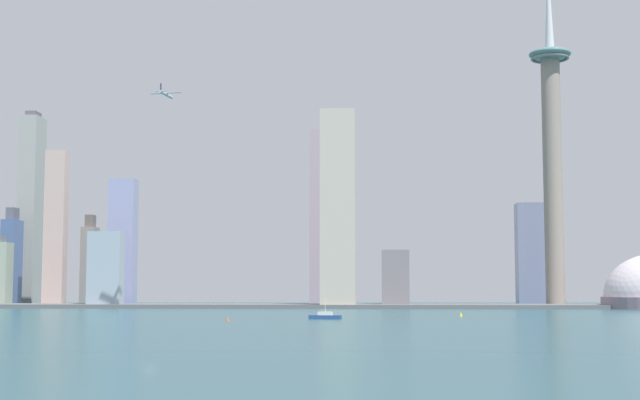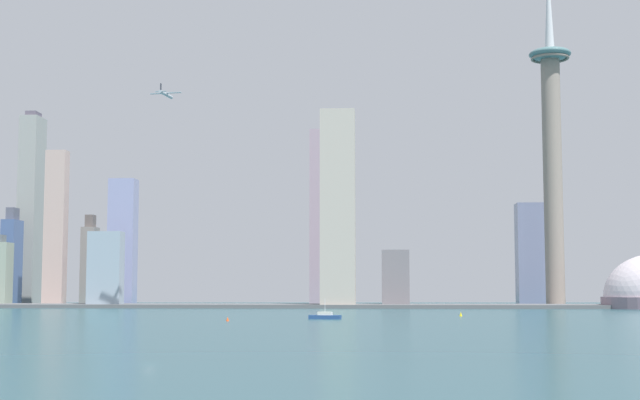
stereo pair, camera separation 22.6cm
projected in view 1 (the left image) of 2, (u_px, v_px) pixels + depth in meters
ground_plane at (150, 364)px, 196.58m from camera, size 6000.00×6000.00×0.00m
waterfront_pier at (316, 306)px, 735.41m from camera, size 798.12×58.37×2.89m
observation_tower at (552, 141)px, 771.23m from camera, size 35.09×35.09×296.00m
skyscraper_0 at (532, 254)px, 827.02m from camera, size 26.71×21.77×91.72m
skyscraper_1 at (31, 209)px, 868.08m from camera, size 16.96×27.90×182.47m
skyscraper_2 at (56, 228)px, 785.86m from camera, size 17.38×12.46×133.38m
skyscraper_3 at (89, 264)px, 816.33m from camera, size 12.19×16.76×80.51m
skyscraper_4 at (122, 242)px, 797.21m from camera, size 22.54×17.92×110.11m
skyscraper_5 at (318, 217)px, 840.02m from camera, size 14.15×16.38×160.44m
skyscraper_6 at (106, 270)px, 741.40m from camera, size 26.79×15.32×61.15m
skyscraper_7 at (338, 209)px, 727.65m from camera, size 27.36×23.21×156.60m
skyscraper_8 at (11, 260)px, 826.99m from camera, size 12.40×22.81×87.77m
skyscraper_9 at (395, 279)px, 745.04m from camera, size 21.88×22.13×46.32m
boat_3 at (325, 316)px, 477.12m from camera, size 17.15×9.31×10.62m
channel_buoy_0 at (228, 319)px, 447.85m from camera, size 1.54×1.54×2.03m
channel_buoy_1 at (461, 314)px, 520.81m from camera, size 1.76×1.76×2.46m
airplane at (166, 94)px, 673.58m from camera, size 24.33×23.25×7.29m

